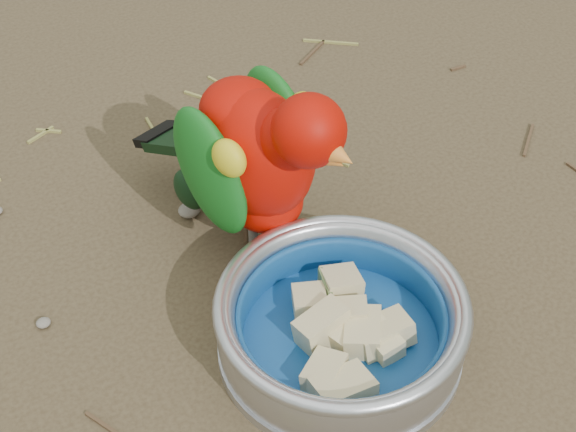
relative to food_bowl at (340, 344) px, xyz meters
name	(u,v)px	position (x,y,z in m)	size (l,w,h in m)	color
ground	(239,412)	(-0.10, -0.02, -0.01)	(60.00, 60.00, 0.00)	#473926
food_bowl	(340,344)	(0.00, 0.00, 0.00)	(0.20, 0.20, 0.02)	#B2B2BA
bowl_wall	(341,321)	(0.00, 0.00, 0.03)	(0.20, 0.20, 0.04)	#B2B2BA
fruit_wedges	(341,326)	(0.00, 0.00, 0.02)	(0.12, 0.12, 0.03)	#D0BD88
lory_parrot	(259,168)	(-0.01, 0.14, 0.09)	(0.11, 0.24, 0.19)	#A80A01
ground_debris	(197,331)	(-0.10, 0.07, -0.01)	(0.90, 0.80, 0.01)	olive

